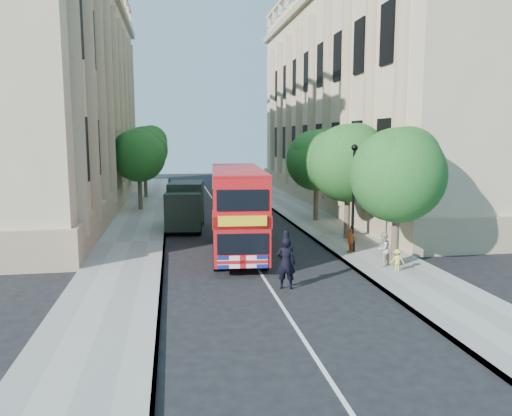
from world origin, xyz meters
name	(u,v)px	position (x,y,z in m)	size (l,w,h in m)	color
ground	(277,298)	(0.00, 0.00, 0.00)	(120.00, 120.00, 0.00)	black
pavement_right	(340,236)	(5.75, 10.00, 0.06)	(3.50, 80.00, 0.12)	gray
pavement_left	(132,243)	(-5.75, 10.00, 0.06)	(3.50, 80.00, 0.12)	gray
building_right	(379,96)	(13.80, 24.00, 9.00)	(12.00, 38.00, 18.00)	tan
building_left	(32,91)	(-13.80, 24.00, 9.00)	(12.00, 38.00, 18.00)	tan
tree_right_near	(399,170)	(5.84, 3.03, 4.25)	(4.00, 4.00, 6.08)	#473828
tree_right_mid	(349,159)	(5.84, 9.03, 4.45)	(4.20, 4.20, 6.37)	#473828
tree_right_far	(317,157)	(5.84, 15.03, 4.31)	(4.00, 4.00, 6.15)	#473828
tree_left_far	(139,152)	(-5.96, 22.03, 4.44)	(4.00, 4.00, 6.30)	#473828
tree_left_back	(145,147)	(-5.96, 30.03, 4.71)	(4.20, 4.20, 6.65)	#473828
lamp_post	(353,202)	(5.00, 6.00, 2.51)	(0.32, 0.32, 5.16)	black
double_decker_bus	(237,208)	(-0.50, 6.89, 2.24)	(3.00, 8.92, 4.05)	#B10C0E
box_van	(185,207)	(-2.81, 13.62, 1.39)	(2.51, 5.16, 2.85)	black
police_constable	(286,263)	(0.56, 1.00, 0.98)	(0.71, 0.47, 1.96)	black
woman_pedestrian	(383,249)	(5.31, 3.09, 0.86)	(0.72, 0.56, 1.47)	beige
child_a	(351,240)	(4.82, 5.73, 0.70)	(0.69, 0.29, 1.17)	orange
child_b	(397,260)	(5.54, 2.19, 0.58)	(0.60, 0.34, 0.92)	#DDD34B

